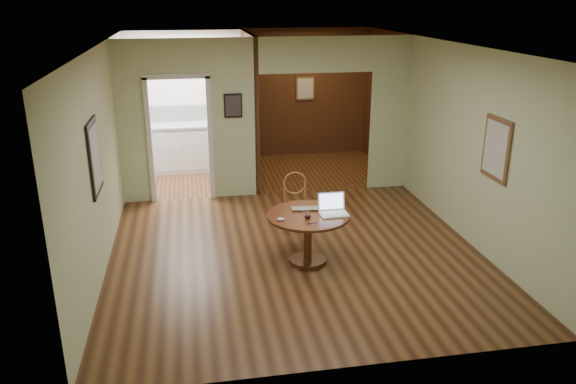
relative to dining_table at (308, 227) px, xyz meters
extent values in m
plane|color=#402312|center=(-0.11, 0.23, -0.50)|extent=(5.00, 5.00, 0.00)
plane|color=white|center=(-0.11, 0.23, 2.20)|extent=(5.00, 5.00, 0.00)
plane|color=beige|center=(-0.11, -2.27, 0.85)|extent=(5.00, 0.00, 5.00)
plane|color=beige|center=(-2.61, 0.23, 0.85)|extent=(0.00, 5.00, 5.00)
plane|color=beige|center=(2.39, 0.23, 0.85)|extent=(0.00, 5.00, 5.00)
cube|color=beige|center=(-2.36, 2.73, 0.85)|extent=(0.50, 2.70, 0.04)
cube|color=beige|center=(-0.71, 2.73, 0.85)|extent=(0.80, 2.70, 0.04)
cube|color=beige|center=(2.04, 2.73, 0.85)|extent=(0.70, 2.70, 0.04)
plane|color=silver|center=(-1.46, 4.73, 0.85)|extent=(2.70, 0.00, 2.70)
plane|color=#371D10|center=(1.04, 5.23, 0.85)|extent=(2.70, 0.00, 2.70)
cube|color=#371D10|center=(-0.31, 3.98, 0.85)|extent=(0.08, 2.50, 2.70)
cube|color=black|center=(-2.59, 0.23, 1.00)|extent=(0.03, 0.70, 0.90)
cube|color=brown|center=(2.37, -0.27, 1.00)|extent=(0.03, 0.60, 0.80)
cube|color=black|center=(-0.71, 2.71, 1.10)|extent=(0.30, 0.03, 0.40)
cube|color=silver|center=(1.04, 5.21, 0.95)|extent=(0.40, 0.03, 0.50)
cube|color=white|center=(-1.46, 4.72, 0.60)|extent=(2.00, 0.02, 0.32)
cylinder|color=#622A18|center=(0.00, 0.00, -0.47)|extent=(0.50, 0.50, 0.04)
cylinder|color=#622A18|center=(0.00, 0.00, -0.17)|extent=(0.11, 0.11, 0.58)
cylinder|color=#622A18|center=(0.00, 0.00, 0.16)|extent=(1.07, 1.07, 0.04)
cylinder|color=#AD6A3D|center=(0.04, 0.99, -0.09)|extent=(0.39, 0.39, 0.03)
cylinder|color=#AD6A3D|center=(-0.11, 0.86, -0.29)|extent=(0.03, 0.03, 0.41)
cylinder|color=#AD6A3D|center=(0.16, 0.85, -0.29)|extent=(0.03, 0.03, 0.41)
cylinder|color=#AD6A3D|center=(-0.09, 1.13, -0.29)|extent=(0.03, 0.03, 0.41)
cylinder|color=#AD6A3D|center=(0.18, 1.12, -0.29)|extent=(0.03, 0.03, 0.41)
cylinder|color=#AD6A3D|center=(-0.11, 1.13, 0.08)|extent=(0.02, 0.02, 0.32)
cylinder|color=#AD6A3D|center=(0.19, 1.12, 0.08)|extent=(0.02, 0.02, 0.32)
torus|color=#AD6A3D|center=(0.04, 1.13, 0.22)|extent=(0.35, 0.04, 0.35)
cube|color=white|center=(0.32, -0.08, 0.18)|extent=(0.36, 0.25, 0.02)
cube|color=silver|center=(0.32, -0.11, 0.19)|extent=(0.31, 0.13, 0.00)
cube|color=white|center=(0.32, 0.07, 0.31)|extent=(0.36, 0.07, 0.24)
cube|color=#99A3C3|center=(0.32, 0.06, 0.31)|extent=(0.32, 0.05, 0.20)
imported|color=silver|center=(-0.01, 0.11, 0.19)|extent=(0.38, 0.27, 0.03)
ellipsoid|color=white|center=(-0.39, -0.15, 0.19)|extent=(0.10, 0.06, 0.04)
cylinder|color=#0D0D60|center=(-0.01, -0.31, 0.18)|extent=(0.13, 0.03, 0.01)
cube|color=white|center=(-1.46, 4.43, -0.05)|extent=(2.00, 0.55, 0.90)
cube|color=#B1B0AC|center=(-1.46, 4.43, 0.42)|extent=(2.06, 0.60, 0.04)
sphere|color=#B20C0C|center=(-1.61, 4.14, 0.00)|extent=(0.03, 0.03, 0.03)
sphere|color=#B20C0C|center=(-0.61, 4.14, 0.00)|extent=(0.03, 0.03, 0.03)
ellipsoid|color=beige|center=(-0.79, 4.43, 0.57)|extent=(0.28, 0.25, 0.26)
camera|label=1|loc=(-1.44, -6.57, 2.85)|focal=35.00mm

